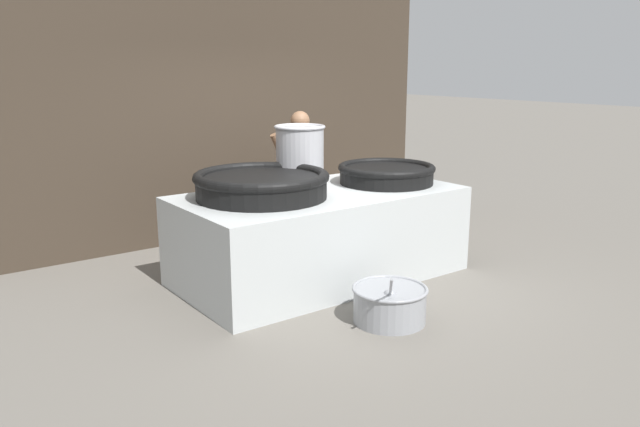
% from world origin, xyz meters
% --- Properties ---
extents(ground_plane, '(60.00, 60.00, 0.00)m').
position_xyz_m(ground_plane, '(0.00, 0.00, 0.00)').
color(ground_plane, '#666059').
extents(back_wall, '(6.53, 0.24, 3.78)m').
position_xyz_m(back_wall, '(0.00, 2.22, 1.89)').
color(back_wall, '#382D23').
rests_on(back_wall, ground_plane).
extents(hearth_platform, '(2.98, 1.54, 0.93)m').
position_xyz_m(hearth_platform, '(0.00, 0.00, 0.47)').
color(hearth_platform, '#B2B7B7').
rests_on(hearth_platform, ground_plane).
extents(giant_wok_near, '(1.36, 1.36, 0.27)m').
position_xyz_m(giant_wok_near, '(-0.65, 0.11, 1.08)').
color(giant_wok_near, black).
rests_on(giant_wok_near, hearth_platform).
extents(giant_wok_far, '(1.09, 1.09, 0.22)m').
position_xyz_m(giant_wok_far, '(0.89, -0.05, 1.05)').
color(giant_wok_far, black).
rests_on(giant_wok_far, hearth_platform).
extents(stock_pot, '(0.56, 0.56, 0.66)m').
position_xyz_m(stock_pot, '(0.08, 0.48, 1.27)').
color(stock_pot, '#9E9EA3').
rests_on(stock_pot, hearth_platform).
extents(cook, '(0.40, 0.61, 1.68)m').
position_xyz_m(cook, '(0.52, 1.13, 0.91)').
color(cook, brown).
rests_on(cook, ground_plane).
extents(prep_bowl_vegetables, '(0.71, 0.75, 0.59)m').
position_xyz_m(prep_bowl_vegetables, '(-0.22, -1.34, 0.18)').
color(prep_bowl_vegetables, gray).
rests_on(prep_bowl_vegetables, ground_plane).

